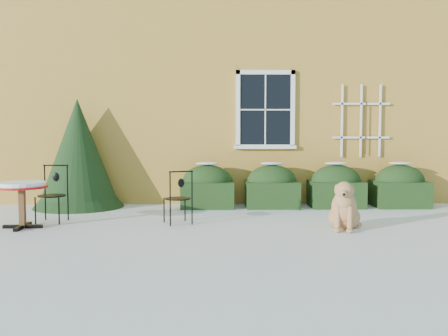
{
  "coord_description": "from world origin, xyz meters",
  "views": [
    {
      "loc": [
        -0.18,
        -7.42,
        1.49
      ],
      "look_at": [
        0.0,
        1.0,
        0.9
      ],
      "focal_mm": 40.0,
      "sensor_mm": 36.0,
      "label": 1
    }
  ],
  "objects_px": {
    "dog": "(344,210)",
    "evergreen_shrub": "(78,164)",
    "bistro_table": "(22,190)",
    "patio_chair_far": "(53,194)",
    "patio_chair_near": "(178,197)"
  },
  "relations": [
    {
      "from": "dog",
      "to": "evergreen_shrub",
      "type": "bearing_deg",
      "value": 168.32
    },
    {
      "from": "patio_chair_far",
      "to": "dog",
      "type": "height_order",
      "value": "patio_chair_far"
    },
    {
      "from": "patio_chair_near",
      "to": "bistro_table",
      "type": "bearing_deg",
      "value": -13.7
    },
    {
      "from": "patio_chair_near",
      "to": "dog",
      "type": "bearing_deg",
      "value": 146.21
    },
    {
      "from": "bistro_table",
      "to": "patio_chair_far",
      "type": "bearing_deg",
      "value": 62.7
    },
    {
      "from": "bistro_table",
      "to": "patio_chair_near",
      "type": "height_order",
      "value": "patio_chair_near"
    },
    {
      "from": "patio_chair_far",
      "to": "patio_chair_near",
      "type": "bearing_deg",
      "value": -1.93
    },
    {
      "from": "dog",
      "to": "patio_chair_near",
      "type": "bearing_deg",
      "value": -176.36
    },
    {
      "from": "patio_chair_far",
      "to": "dog",
      "type": "bearing_deg",
      "value": -5.16
    },
    {
      "from": "patio_chair_near",
      "to": "patio_chair_far",
      "type": "height_order",
      "value": "patio_chair_far"
    },
    {
      "from": "bistro_table",
      "to": "evergreen_shrub",
      "type": "bearing_deg",
      "value": 82.8
    },
    {
      "from": "patio_chair_near",
      "to": "dog",
      "type": "distance_m",
      "value": 2.65
    },
    {
      "from": "patio_chair_far",
      "to": "dog",
      "type": "relative_size",
      "value": 1.14
    },
    {
      "from": "evergreen_shrub",
      "to": "patio_chair_far",
      "type": "distance_m",
      "value": 1.72
    },
    {
      "from": "bistro_table",
      "to": "dog",
      "type": "bearing_deg",
      "value": -2.8
    }
  ]
}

